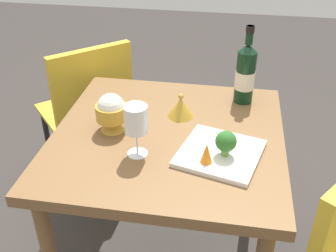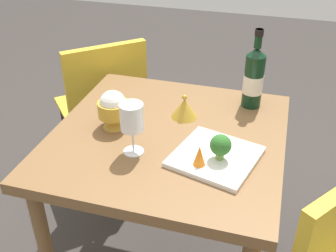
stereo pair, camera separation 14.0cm
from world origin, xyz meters
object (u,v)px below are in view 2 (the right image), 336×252
at_px(wine_bottle, 254,77).
at_px(broccoli_floret, 221,146).
at_px(rice_bowl_lid, 184,108).
at_px(serving_plate, 215,157).
at_px(rice_bowl, 113,109).
at_px(wine_glass, 132,118).
at_px(carrot_garnish_left, 199,155).
at_px(chair_by_wall, 104,101).

distance_m(wine_bottle, broccoli_floret, 0.41).
distance_m(rice_bowl_lid, serving_plate, 0.28).
xyz_separation_m(wine_bottle, rice_bowl, (-0.30, 0.46, -0.05)).
bearing_deg(wine_glass, rice_bowl_lid, -21.34).
bearing_deg(carrot_garnish_left, rice_bowl, 65.80).
distance_m(chair_by_wall, broccoli_floret, 0.97).
xyz_separation_m(rice_bowl, carrot_garnish_left, (-0.16, -0.35, -0.02)).
relative_size(wine_bottle, broccoli_floret, 3.60).
bearing_deg(broccoli_floret, rice_bowl, 75.03).
bearing_deg(serving_plate, rice_bowl_lid, 35.29).
bearing_deg(wine_glass, serving_plate, -81.76).
distance_m(rice_bowl, serving_plate, 0.40).
xyz_separation_m(chair_by_wall, rice_bowl_lid, (-0.38, -0.51, 0.25)).
bearing_deg(rice_bowl, wine_glass, -136.81).
height_order(chair_by_wall, rice_bowl, rice_bowl).
height_order(rice_bowl_lid, serving_plate, rice_bowl_lid).
bearing_deg(wine_bottle, broccoli_floret, 172.64).
bearing_deg(chair_by_wall, carrot_garnish_left, -88.94).
relative_size(wine_glass, rice_bowl, 1.26).
bearing_deg(broccoli_floret, wine_glass, 94.43).
height_order(wine_bottle, broccoli_floret, wine_bottle).
bearing_deg(rice_bowl_lid, carrot_garnish_left, -157.49).
relative_size(serving_plate, carrot_garnish_left, 4.42).
relative_size(rice_bowl, rice_bowl_lid, 1.42).
height_order(wine_glass, rice_bowl, wine_glass).
relative_size(wine_glass, carrot_garnish_left, 2.59).
bearing_deg(serving_plate, chair_by_wall, 48.07).
distance_m(wine_glass, broccoli_floret, 0.29).
relative_size(rice_bowl_lid, broccoli_floret, 1.17).
relative_size(wine_bottle, carrot_garnish_left, 4.47).
bearing_deg(wine_bottle, carrot_garnish_left, 166.59).
bearing_deg(wine_bottle, rice_bowl_lid, 124.94).
xyz_separation_m(wine_glass, broccoli_floret, (0.02, -0.28, -0.06)).
xyz_separation_m(wine_glass, rice_bowl_lid, (0.27, -0.10, -0.09)).
bearing_deg(broccoli_floret, carrot_garnish_left, 130.89).
distance_m(chair_by_wall, rice_bowl_lid, 0.68).
height_order(chair_by_wall, serving_plate, chair_by_wall).
bearing_deg(rice_bowl, rice_bowl_lid, -58.73).
xyz_separation_m(rice_bowl_lid, broccoli_floret, (-0.24, -0.18, 0.03)).
relative_size(rice_bowl, broccoli_floret, 1.65).
relative_size(wine_glass, rice_bowl_lid, 1.79).
bearing_deg(rice_bowl_lid, chair_by_wall, 53.64).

